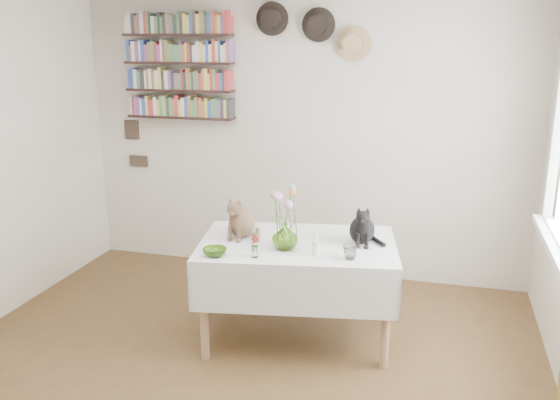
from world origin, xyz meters
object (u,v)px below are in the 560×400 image
(flower_vase, at_px, (285,236))
(dining_table, at_px, (297,266))
(bookshelf_unit, at_px, (179,67))
(tabby_cat, at_px, (242,215))
(black_cat, at_px, (362,223))

(flower_vase, bearing_deg, dining_table, 71.61)
(flower_vase, xyz_separation_m, bookshelf_unit, (-1.33, 1.34, 1.03))
(flower_vase, height_order, bookshelf_unit, bookshelf_unit)
(bookshelf_unit, bearing_deg, tabby_cat, -50.00)
(dining_table, xyz_separation_m, tabby_cat, (-0.42, 0.03, 0.33))
(black_cat, xyz_separation_m, bookshelf_unit, (-1.81, 1.07, 0.97))
(dining_table, height_order, black_cat, black_cat)
(black_cat, bearing_deg, flower_vase, -159.86)
(dining_table, xyz_separation_m, bookshelf_unit, (-1.38, 1.19, 1.30))
(flower_vase, distance_m, bookshelf_unit, 2.15)
(tabby_cat, relative_size, bookshelf_unit, 0.31)
(dining_table, relative_size, bookshelf_unit, 1.48)
(dining_table, distance_m, tabby_cat, 0.53)
(black_cat, bearing_deg, tabby_cat, 176.60)
(dining_table, bearing_deg, tabby_cat, 175.52)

